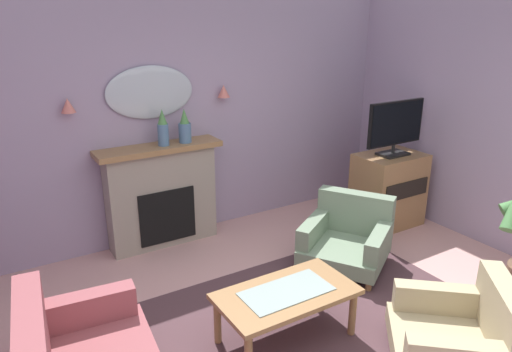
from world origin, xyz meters
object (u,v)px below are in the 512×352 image
mantel_vase_centre (163,129)px  mantel_vase_right (185,128)px  fireplace (162,196)px  wall_sconce_right (224,91)px  coffee_table (286,298)px  armchair_beside_couch (348,236)px  tv_flatscreen (396,127)px  wall_mirror (150,92)px  tv_cabinet (388,190)px  wall_sconce_left (68,106)px  armchair_near_fireplace (463,334)px

mantel_vase_centre → mantel_vase_right: (0.25, -0.00, -0.02)m
fireplace → wall_sconce_right: bearing=6.2°
coffee_table → armchair_beside_couch: armchair_beside_couch is taller
mantel_vase_right → armchair_beside_couch: 2.10m
mantel_vase_centre → tv_flatscreen: 2.68m
mantel_vase_centre → wall_mirror: wall_mirror is taller
tv_cabinet → mantel_vase_right: bearing=158.0°
wall_sconce_right → tv_flatscreen: (1.71, -1.05, -0.41)m
wall_sconce_right → armchair_beside_couch: 2.14m
armchair_beside_couch → tv_flatscreen: tv_flatscreen is taller
wall_sconce_right → mantel_vase_right: bearing=-167.7°
coffee_table → armchair_beside_couch: size_ratio=0.98×
wall_mirror → wall_sconce_left: 0.85m
fireplace → mantel_vase_centre: 0.77m
mantel_vase_right → tv_cabinet: mantel_vase_right is taller
mantel_vase_right → armchair_near_fireplace: mantel_vase_right is taller
mantel_vase_centre → tv_flatscreen: size_ratio=0.47×
tv_flatscreen → wall_sconce_left: bearing=162.9°
fireplace → tv_cabinet: bearing=-20.2°
armchair_beside_couch → tv_flatscreen: (1.09, 0.48, 0.94)m
wall_mirror → coffee_table: (0.21, -2.26, -1.33)m
wall_sconce_right → coffee_table: 2.63m
wall_sconce_right → mantel_vase_centre: bearing=-171.5°
mantel_vase_right → armchair_near_fireplace: size_ratio=0.33×
wall_mirror → coffee_table: size_ratio=0.87×
mantel_vase_right → wall_sconce_left: wall_sconce_left is taller
mantel_vase_centre → tv_flatscreen: (2.51, -0.93, -0.10)m
wall_sconce_left → armchair_beside_couch: (2.32, -1.53, -1.35)m
mantel_vase_right → mantel_vase_centre: bearing=180.0°
wall_sconce_right → tv_cabinet: (1.71, -1.03, -1.21)m
armchair_beside_couch → tv_cabinet: (1.09, 0.50, 0.15)m
fireplace → wall_sconce_left: bearing=173.8°
mantel_vase_centre → armchair_near_fireplace: size_ratio=0.34×
mantel_vase_centre → armchair_beside_couch: bearing=-44.8°
fireplace → wall_sconce_right: size_ratio=9.71×
wall_sconce_left → tv_flatscreen: 3.59m
tv_cabinet → armchair_beside_couch: bearing=-155.3°
mantel_vase_centre → wall_mirror: 0.41m
coffee_table → armchair_near_fireplace: armchair_near_fireplace is taller
armchair_near_fireplace → mantel_vase_right: bearing=104.9°
wall_sconce_left → armchair_near_fireplace: size_ratio=0.12×
fireplace → wall_sconce_right: 1.38m
wall_mirror → coffee_table: 2.63m
mantel_vase_centre → coffee_table: (0.16, -2.09, -0.96)m
mantel_vase_centre → tv_cabinet: 2.82m
tv_cabinet → wall_sconce_left: bearing=163.2°
mantel_vase_right → tv_cabinet: 2.59m
mantel_vase_centre → fireplace: bearing=150.5°
fireplace → coffee_table: fireplace is taller
wall_sconce_right → tv_cabinet: wall_sconce_right is taller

